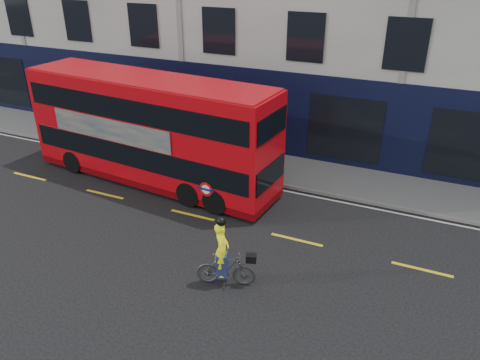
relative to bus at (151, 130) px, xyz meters
The scene contains 7 objects.
ground 4.26m from the bus, 108.23° to the right, with size 120.00×120.00×0.00m, color black.
pavement 3.93m from the bus, 110.28° to the left, with size 60.00×3.00×0.12m, color slate.
kerb 2.91m from the bus, 125.90° to the left, with size 60.00×0.12×0.13m, color gray.
road_edge_line 2.81m from the bus, 131.85° to the left, with size 58.00×0.10×0.01m, color silver.
lane_dashes 3.17m from the bus, 120.31° to the right, with size 58.00×0.12×0.01m, color gold, non-canonical shape.
bus is the anchor object (origin of this frame).
cyclist 7.67m from the bus, 41.38° to the right, with size 1.80×1.01×2.25m.
Camera 1 is at (11.61, -11.33, 8.82)m, focal length 35.00 mm.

